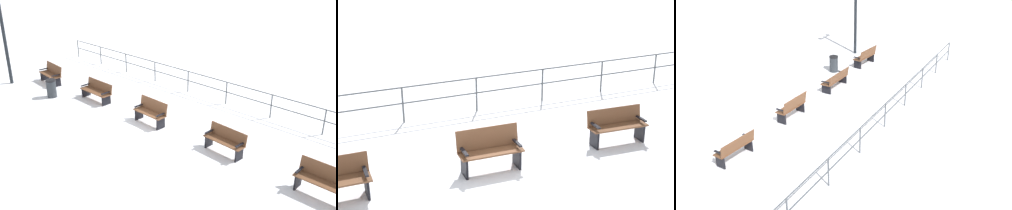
# 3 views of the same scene
# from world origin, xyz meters

# --- Properties ---
(ground_plane) EXTENTS (80.00, 80.00, 0.00)m
(ground_plane) POSITION_xyz_m (0.00, 0.00, 0.00)
(ground_plane) COLOR white
(ground_plane) RESTS_ON ground
(bench_nearest) EXTENTS (0.68, 1.52, 0.93)m
(bench_nearest) POSITION_xyz_m (-0.09, -6.71, 0.48)
(bench_nearest) COLOR brown
(bench_nearest) RESTS_ON ground
(bench_second) EXTENTS (0.58, 1.65, 0.84)m
(bench_second) POSITION_xyz_m (-0.22, -3.36, 0.44)
(bench_second) COLOR brown
(bench_second) RESTS_ON ground
(bench_third) EXTENTS (0.57, 1.43, 0.94)m
(bench_third) POSITION_xyz_m (-0.16, 0.00, 0.48)
(bench_third) COLOR brown
(bench_third) RESTS_ON ground
(bench_fourth) EXTENTS (0.58, 1.50, 0.86)m
(bench_fourth) POSITION_xyz_m (-0.22, 3.36, 0.46)
(bench_fourth) COLOR brown
(bench_fourth) RESTS_ON ground
(waterfront_railing) EXTENTS (0.05, 19.01, 1.00)m
(waterfront_railing) POSITION_xyz_m (-3.65, 0.00, 0.68)
(waterfront_railing) COLOR #4C5156
(waterfront_railing) RESTS_ON ground
(trash_bin) EXTENTS (0.44, 0.44, 0.81)m
(trash_bin) POSITION_xyz_m (0.92, -5.14, 0.41)
(trash_bin) COLOR #2D3338
(trash_bin) RESTS_ON ground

